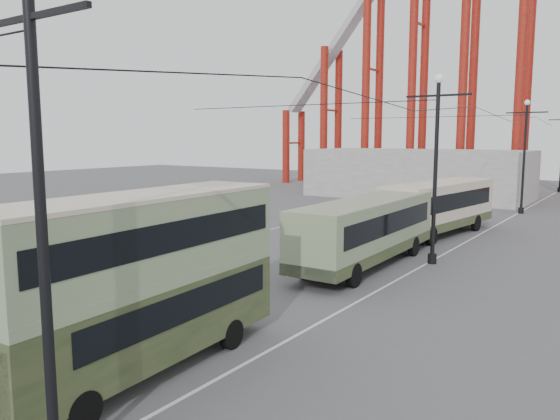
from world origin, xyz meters
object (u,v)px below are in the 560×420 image
Objects in this scene: single_decker_green at (367,229)px; pedestrian at (240,279)px; lamp_post_near at (31,44)px; single_decker_cream at (439,205)px; double_decker_bus at (143,274)px.

single_decker_green is 8.12m from pedestrian.
single_decker_green is 7.23× the size of pedestrian.
lamp_post_near is 29.89m from single_decker_cream.
double_decker_bus reaches higher than single_decker_cream.
single_decker_cream is at bearing 94.75° from lamp_post_near.
pedestrian is at bearing 111.31° from lamp_post_near.
lamp_post_near reaches higher than pedestrian.
single_decker_cream is 7.00× the size of pedestrian.
double_decker_bus is at bearing -89.60° from single_decker_green.
pedestrian is (-1.67, -7.88, -1.04)m from single_decker_green.
single_decker_green is (-0.43, 14.58, -0.86)m from double_decker_bus.
single_decker_cream is (-2.43, 29.19, -5.93)m from lamp_post_near.
single_decker_cream is (0.12, 10.51, 0.08)m from single_decker_green.
double_decker_bus is at bearing 117.18° from lamp_post_near.
pedestrian is at bearing -103.30° from single_decker_green.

